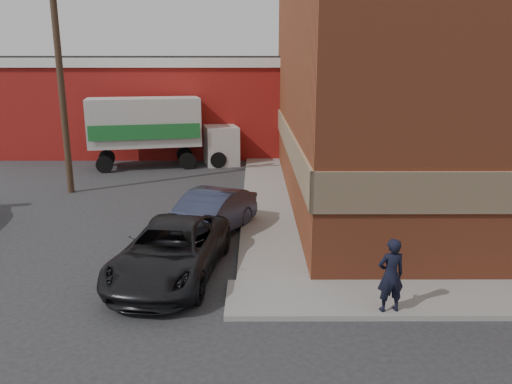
% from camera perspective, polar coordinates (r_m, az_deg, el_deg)
% --- Properties ---
extents(ground, '(90.00, 90.00, 0.00)m').
position_cam_1_polar(ground, '(12.28, -0.84, -10.52)').
color(ground, '#28282B').
rests_on(ground, ground).
extents(brick_building, '(14.25, 18.25, 9.36)m').
position_cam_1_polar(brick_building, '(21.80, 22.88, 12.01)').
color(brick_building, '#984327').
rests_on(brick_building, ground).
extents(sidewalk_west, '(1.80, 18.00, 0.12)m').
position_cam_1_polar(sidewalk_west, '(20.78, 1.09, 0.15)').
color(sidewalk_west, gray).
rests_on(sidewalk_west, ground).
extents(warehouse, '(16.30, 8.30, 5.60)m').
position_cam_1_polar(warehouse, '(31.83, -11.47, 9.87)').
color(warehouse, maroon).
rests_on(warehouse, ground).
extents(utility_pole, '(2.00, 0.26, 9.00)m').
position_cam_1_polar(utility_pole, '(21.54, -21.47, 12.30)').
color(utility_pole, '#453222').
rests_on(utility_pole, ground).
extents(man, '(0.65, 0.49, 1.61)m').
position_cam_1_polar(man, '(10.86, 15.15, -9.16)').
color(man, black).
rests_on(man, sidewalk_south).
extents(sedan, '(3.03, 4.48, 1.40)m').
position_cam_1_polar(sedan, '(15.35, -5.46, -2.62)').
color(sedan, '#292E44').
rests_on(sedan, ground).
extents(suv_a, '(2.88, 5.13, 1.36)m').
position_cam_1_polar(suv_a, '(12.65, -9.69, -6.64)').
color(suv_a, black).
rests_on(suv_a, ground).
extents(box_truck, '(7.46, 3.64, 3.54)m').
position_cam_1_polar(box_truck, '(26.13, -11.07, 7.25)').
color(box_truck, silver).
rests_on(box_truck, ground).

